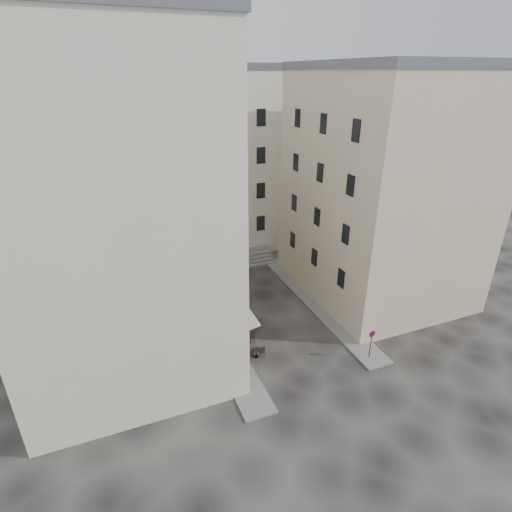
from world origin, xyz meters
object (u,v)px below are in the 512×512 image
bistro_table_b (245,338)px  pedestrian (240,324)px  bistro_table_a (256,352)px  no_parking_sign (372,339)px

bistro_table_b → pedestrian: bearing=89.1°
bistro_table_a → no_parking_sign: bearing=-22.7°
bistro_table_a → pedestrian: pedestrian is taller
bistro_table_b → bistro_table_a: bearing=-83.4°
bistro_table_a → pedestrian: (-0.18, 2.86, 0.47)m
bistro_table_b → pedestrian: pedestrian is taller
bistro_table_a → pedestrian: bearing=93.5°
no_parking_sign → bistro_table_b: size_ratio=1.62×
no_parking_sign → bistro_table_a: no_parking_sign is taller
bistro_table_a → pedestrian: size_ratio=0.65×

